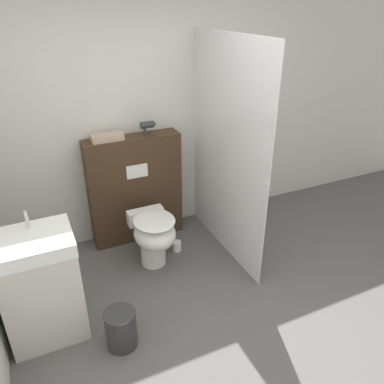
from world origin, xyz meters
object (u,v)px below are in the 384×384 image
at_px(toilet, 153,235).
at_px(waste_bin, 121,329).
at_px(hair_drier, 148,125).
at_px(sink_vanity, 42,286).

height_order(toilet, waste_bin, toilet).
bearing_deg(waste_bin, hair_drier, 61.53).
height_order(sink_vanity, hair_drier, hair_drier).
height_order(toilet, hair_drier, hair_drier).
xyz_separation_m(hair_drier, waste_bin, (-0.75, -1.38, -1.11)).
height_order(hair_drier, waste_bin, hair_drier).
relative_size(toilet, sink_vanity, 0.54).
distance_m(toilet, hair_drier, 1.09).
bearing_deg(waste_bin, sink_vanity, 141.92).
xyz_separation_m(toilet, sink_vanity, (-1.05, -0.44, 0.10)).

